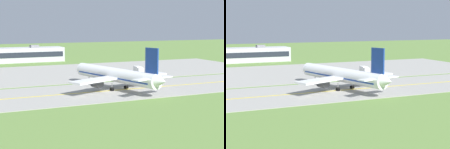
% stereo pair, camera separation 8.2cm
% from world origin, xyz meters
% --- Properties ---
extents(ground_plane, '(500.00, 500.00, 0.00)m').
position_xyz_m(ground_plane, '(0.00, 0.00, 0.00)').
color(ground_plane, olive).
extents(taxiway_strip, '(240.00, 28.00, 0.10)m').
position_xyz_m(taxiway_strip, '(0.00, 0.00, 0.05)').
color(taxiway_strip, '#9E9B93').
rests_on(taxiway_strip, ground).
extents(apron_pad, '(140.00, 52.00, 0.10)m').
position_xyz_m(apron_pad, '(10.00, 42.00, 0.05)').
color(apron_pad, '#9E9B93').
rests_on(apron_pad, ground).
extents(taxiway_centreline, '(220.00, 0.60, 0.01)m').
position_xyz_m(taxiway_centreline, '(0.00, 0.00, 0.11)').
color(taxiway_centreline, yellow).
rests_on(taxiway_centreline, taxiway_strip).
extents(airplane_lead, '(32.02, 39.13, 12.70)m').
position_xyz_m(airplane_lead, '(2.76, 1.69, 4.13)').
color(airplane_lead, white).
rests_on(airplane_lead, ground).
extents(service_truck_fuel, '(2.93, 6.21, 2.60)m').
position_xyz_m(service_truck_fuel, '(24.47, 29.11, 1.53)').
color(service_truck_fuel, silver).
rests_on(service_truck_fuel, ground).
extents(terminal_building, '(46.13, 11.34, 8.19)m').
position_xyz_m(terminal_building, '(-11.79, 88.23, 3.52)').
color(terminal_building, '#B2B2B7').
rests_on(terminal_building, ground).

